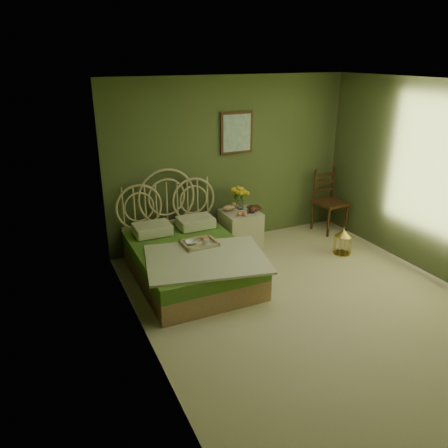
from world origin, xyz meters
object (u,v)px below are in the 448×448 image
bed (190,258)px  birdcage (343,242)px  chair (328,196)px  nightstand (240,226)px

bed → birdcage: (2.40, -0.26, -0.10)m
bed → chair: bearing=13.8°
bed → chair: 2.90m
chair → birdcage: size_ratio=2.72×
nightstand → birdcage: 1.59m
nightstand → chair: size_ratio=0.96×
birdcage → chair: bearing=67.3°
nightstand → chair: chair is taller
birdcage → nightstand: bearing=146.4°
birdcage → bed: bearing=173.9°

